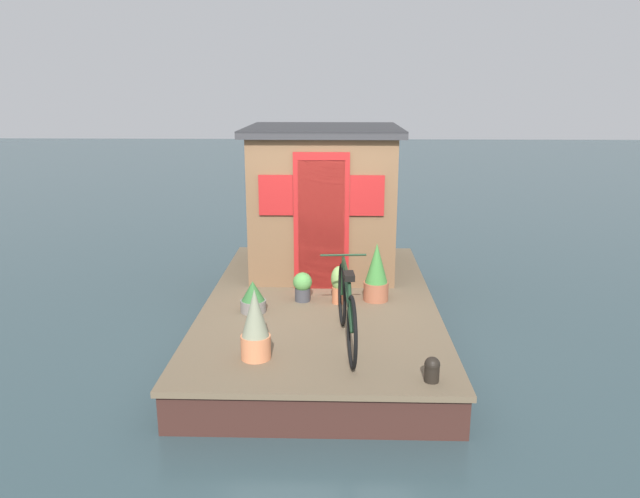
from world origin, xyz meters
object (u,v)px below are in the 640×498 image
at_px(bicycle, 347,308).
at_px(potted_plant_succulent, 255,326).
at_px(houseboat_cabin, 323,198).
at_px(potted_plant_rosemary, 339,284).
at_px(mooring_bollard, 432,369).
at_px(potted_plant_lavender, 376,273).
at_px(potted_plant_thyme, 253,297).
at_px(potted_plant_fern, 303,286).

bearing_deg(bicycle, potted_plant_succulent, 112.77).
bearing_deg(houseboat_cabin, potted_plant_rosemary, -171.42).
height_order(potted_plant_succulent, mooring_bollard, potted_plant_succulent).
distance_m(potted_plant_lavender, mooring_bollard, 2.20).
bearing_deg(bicycle, mooring_bollard, -136.85).
bearing_deg(potted_plant_thyme, mooring_bollard, -132.56).
height_order(houseboat_cabin, bicycle, houseboat_cabin).
height_order(potted_plant_fern, potted_plant_succulent, potted_plant_succulent).
distance_m(potted_plant_succulent, potted_plant_lavender, 2.15).
relative_size(bicycle, mooring_bollard, 7.50).
distance_m(potted_plant_fern, potted_plant_lavender, 0.93).
bearing_deg(mooring_bollard, bicycle, 43.15).
bearing_deg(potted_plant_succulent, potted_plant_thyme, 8.96).
relative_size(potted_plant_thyme, potted_plant_lavender, 0.52).
relative_size(potted_plant_lavender, mooring_bollard, 3.11).
distance_m(houseboat_cabin, bicycle, 2.85).
bearing_deg(potted_plant_fern, potted_plant_lavender, -86.76).
distance_m(potted_plant_fern, potted_plant_succulent, 1.71).
bearing_deg(potted_plant_fern, potted_plant_thyme, 125.17).
xyz_separation_m(bicycle, potted_plant_rosemary, (1.23, 0.08, -0.14)).
relative_size(potted_plant_succulent, mooring_bollard, 3.03).
height_order(houseboat_cabin, potted_plant_fern, houseboat_cabin).
distance_m(potted_plant_rosemary, potted_plant_lavender, 0.49).
bearing_deg(potted_plant_fern, bicycle, -157.70).
height_order(potted_plant_thyme, potted_plant_rosemary, potted_plant_rosemary).
bearing_deg(potted_plant_rosemary, potted_plant_thyme, 108.19).
distance_m(bicycle, potted_plant_fern, 1.41).
xyz_separation_m(houseboat_cabin, potted_plant_succulent, (-3.14, 0.59, -0.70)).
bearing_deg(mooring_bollard, potted_plant_lavender, 9.89).
bearing_deg(mooring_bollard, potted_plant_thyme, 47.44).
xyz_separation_m(houseboat_cabin, potted_plant_rosemary, (-1.54, -0.23, -0.79)).
height_order(houseboat_cabin, potted_plant_rosemary, houseboat_cabin).
bearing_deg(mooring_bollard, potted_plant_succulent, 75.17).
relative_size(potted_plant_fern, mooring_bollard, 1.55).
height_order(houseboat_cabin, potted_plant_lavender, houseboat_cabin).
distance_m(houseboat_cabin, potted_plant_lavender, 1.72).
bearing_deg(potted_plant_thyme, bicycle, -129.18).
height_order(potted_plant_succulent, potted_plant_lavender, potted_plant_lavender).
distance_m(potted_plant_fern, potted_plant_thyme, 0.69).
bearing_deg(potted_plant_lavender, houseboat_cabin, 26.16).
relative_size(potted_plant_fern, potted_plant_succulent, 0.51).
bearing_deg(potted_plant_succulent, bicycle, -67.23).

